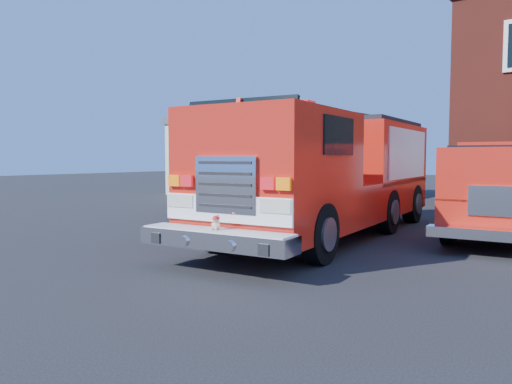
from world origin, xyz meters
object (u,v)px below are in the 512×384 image
Objects in this scene: pickup_truck at (233,191)px; secondary_truck at (506,184)px; fire_engine at (331,173)px; side_building at (278,156)px.

pickup_truck is 0.74× the size of secondary_truck.
fire_engine is 1.84× the size of pickup_truck.
side_building is 10.25m from pickup_truck.
fire_engine reaches higher than secondary_truck.
fire_engine is at bearing -50.38° from side_building.
side_building reaches higher than secondary_truck.
side_building is at bearing 114.72° from pickup_truck.
pickup_truck is at bearing -65.28° from side_building.
pickup_truck is at bearing -174.87° from secondary_truck.
secondary_truck is (3.73, 3.16, -0.32)m from fire_engine.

